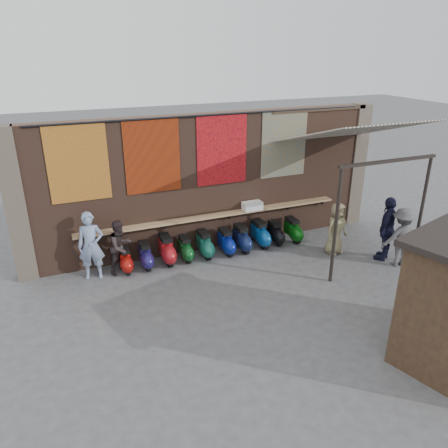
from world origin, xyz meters
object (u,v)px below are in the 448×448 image
at_px(scooter_stool_3, 185,249).
at_px(diner_right, 121,247).
at_px(scooter_stool_6, 242,239).
at_px(shopper_navy, 387,229).
at_px(shopper_grey, 401,237).
at_px(scooter_stool_1, 145,256).
at_px(scooter_stool_5, 226,242).
at_px(scooter_stool_0, 125,260).
at_px(scooter_stool_2, 167,250).
at_px(shopper_tan, 336,228).
at_px(scooter_stool_8, 275,233).
at_px(shelf_box, 252,206).
at_px(scooter_stool_9, 293,230).
at_px(scooter_stool_7, 260,234).
at_px(scooter_stool_4, 205,245).
at_px(diner_left, 91,246).

distance_m(scooter_stool_3, diner_right, 1.84).
distance_m(scooter_stool_6, diner_right, 3.56).
height_order(shopper_navy, shopper_grey, shopper_navy).
xyz_separation_m(scooter_stool_1, scooter_stool_6, (2.90, -0.05, 0.03)).
bearing_deg(scooter_stool_5, scooter_stool_1, 178.84).
relative_size(scooter_stool_0, scooter_stool_5, 0.91).
relative_size(scooter_stool_2, shopper_tan, 0.53).
xyz_separation_m(scooter_stool_8, shopper_grey, (2.50, -2.58, 0.50)).
relative_size(shelf_box, scooter_stool_8, 0.81).
distance_m(scooter_stool_9, shopper_tan, 1.47).
bearing_deg(scooter_stool_7, diner_right, -179.36).
distance_m(scooter_stool_4, diner_right, 2.41).
xyz_separation_m(shelf_box, scooter_stool_7, (0.17, -0.25, -0.85)).
distance_m(diner_right, shopper_tan, 6.14).
distance_m(scooter_stool_4, scooter_stool_7, 1.82).
height_order(scooter_stool_4, scooter_stool_6, scooter_stool_6).
bearing_deg(shelf_box, scooter_stool_6, -144.73).
height_order(scooter_stool_9, shopper_tan, shopper_tan).
xyz_separation_m(scooter_stool_3, scooter_stool_6, (1.75, -0.06, 0.04)).
distance_m(scooter_stool_6, shopper_grey, 4.47).
distance_m(scooter_stool_8, scooter_stool_9, 0.60).
bearing_deg(scooter_stool_9, scooter_stool_6, -179.08).
bearing_deg(scooter_stool_6, shopper_tan, -25.73).
distance_m(shelf_box, scooter_stool_2, 2.91).
bearing_deg(scooter_stool_8, shopper_navy, -41.79).
xyz_separation_m(scooter_stool_2, scooter_stool_7, (2.94, 0.00, -0.01)).
relative_size(scooter_stool_2, scooter_stool_8, 1.17).
distance_m(scooter_stool_2, shopper_tan, 4.94).
xyz_separation_m(scooter_stool_2, shopper_navy, (5.85, -2.14, 0.54)).
bearing_deg(scooter_stool_5, shopper_grey, -30.79).
bearing_deg(scooter_stool_8, scooter_stool_3, -179.51).
bearing_deg(scooter_stool_6, scooter_stool_5, 179.91).
bearing_deg(scooter_stool_3, diner_right, -179.62).
relative_size(scooter_stool_6, shopper_tan, 0.52).
bearing_deg(scooter_stool_9, diner_right, 179.77).
height_order(shelf_box, scooter_stool_9, shelf_box).
bearing_deg(scooter_stool_9, scooter_stool_5, -179.30).
relative_size(scooter_stool_6, diner_left, 0.44).
bearing_deg(scooter_stool_7, scooter_stool_0, -179.13).
relative_size(scooter_stool_0, scooter_stool_6, 0.87).
bearing_deg(shopper_navy, scooter_stool_8, -74.88).
height_order(scooter_stool_7, shopper_tan, shopper_tan).
bearing_deg(scooter_stool_1, shopper_tan, -13.00).
height_order(shelf_box, shopper_tan, shopper_tan).
bearing_deg(scooter_stool_9, scooter_stool_7, 176.49).
height_order(scooter_stool_3, shopper_tan, shopper_tan).
bearing_deg(diner_right, shopper_tan, -45.59).
distance_m(scooter_stool_2, scooter_stool_3, 0.54).
relative_size(scooter_stool_3, shopper_tan, 0.46).
relative_size(scooter_stool_5, scooter_stool_8, 1.08).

